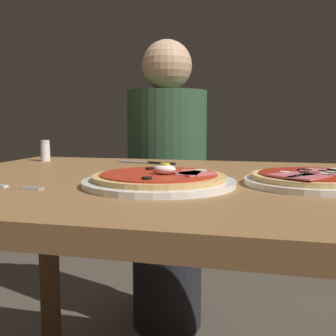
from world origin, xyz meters
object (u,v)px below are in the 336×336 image
(knife, at_px, (150,163))
(pizza_foreground, at_px, (159,180))
(salt_shaker, at_px, (45,151))
(dining_table, at_px, (177,227))
(diner_person, at_px, (167,194))
(pizza_across_left, at_px, (313,179))
(fork, at_px, (2,186))

(knife, bearing_deg, pizza_foreground, -71.10)
(salt_shaker, bearing_deg, dining_table, -30.30)
(dining_table, height_order, diner_person, diner_person)
(pizza_across_left, distance_m, knife, 0.54)
(pizza_foreground, bearing_deg, fork, -161.46)
(fork, distance_m, knife, 0.52)
(diner_person, bearing_deg, fork, 83.90)
(fork, distance_m, diner_person, 0.95)
(dining_table, distance_m, pizza_foreground, 0.16)
(pizza_across_left, height_order, diner_person, diner_person)
(pizza_foreground, height_order, salt_shaker, salt_shaker)
(pizza_across_left, bearing_deg, diner_person, 123.10)
(salt_shaker, bearing_deg, fork, -68.52)
(salt_shaker, height_order, diner_person, diner_person)
(pizza_across_left, relative_size, knife, 1.41)
(dining_table, height_order, salt_shaker, salt_shaker)
(pizza_foreground, distance_m, pizza_across_left, 0.31)
(fork, xyz_separation_m, diner_person, (0.10, 0.93, -0.17))
(dining_table, relative_size, fork, 7.68)
(pizza_foreground, distance_m, knife, 0.42)
(dining_table, bearing_deg, knife, 116.90)
(salt_shaker, distance_m, diner_person, 0.57)
(dining_table, xyz_separation_m, pizza_across_left, (0.28, -0.02, 0.12))
(dining_table, distance_m, knife, 0.35)
(dining_table, distance_m, fork, 0.38)
(fork, bearing_deg, pizza_across_left, 16.56)
(knife, bearing_deg, dining_table, -63.10)
(pizza_across_left, bearing_deg, knife, 143.56)
(salt_shaker, bearing_deg, pizza_across_left, -21.91)
(fork, relative_size, diner_person, 0.13)
(pizza_foreground, xyz_separation_m, fork, (-0.29, -0.10, -0.01))
(pizza_across_left, height_order, fork, pizza_across_left)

